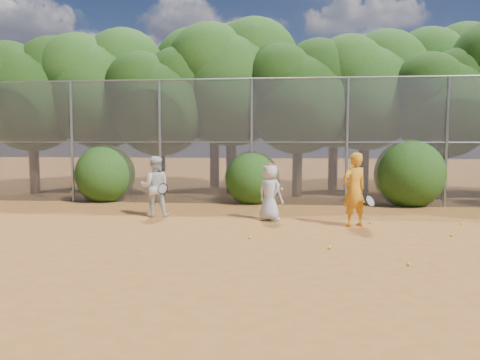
# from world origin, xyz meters

# --- Properties ---
(ground) EXTENTS (80.00, 80.00, 0.00)m
(ground) POSITION_xyz_m (0.00, 0.00, 0.00)
(ground) COLOR #925421
(ground) RESTS_ON ground
(fence_back) EXTENTS (20.05, 0.09, 4.03)m
(fence_back) POSITION_xyz_m (-0.12, 6.00, 2.05)
(fence_back) COLOR gray
(fence_back) RESTS_ON ground
(tree_0) EXTENTS (4.38, 3.81, 6.00)m
(tree_0) POSITION_xyz_m (-9.44, 8.04, 3.93)
(tree_0) COLOR black
(tree_0) RESTS_ON ground
(tree_1) EXTENTS (4.64, 4.03, 6.35)m
(tree_1) POSITION_xyz_m (-6.94, 8.54, 4.16)
(tree_1) COLOR black
(tree_1) RESTS_ON ground
(tree_2) EXTENTS (3.99, 3.47, 5.47)m
(tree_2) POSITION_xyz_m (-4.45, 7.83, 3.58)
(tree_2) COLOR black
(tree_2) RESTS_ON ground
(tree_3) EXTENTS (4.89, 4.26, 6.70)m
(tree_3) POSITION_xyz_m (-1.94, 8.84, 4.40)
(tree_3) COLOR black
(tree_3) RESTS_ON ground
(tree_4) EXTENTS (4.19, 3.64, 5.73)m
(tree_4) POSITION_xyz_m (0.55, 8.24, 3.76)
(tree_4) COLOR black
(tree_4) RESTS_ON ground
(tree_5) EXTENTS (4.51, 3.92, 6.17)m
(tree_5) POSITION_xyz_m (3.06, 9.04, 4.05)
(tree_5) COLOR black
(tree_5) RESTS_ON ground
(tree_6) EXTENTS (3.86, 3.36, 5.29)m
(tree_6) POSITION_xyz_m (5.55, 8.03, 3.47)
(tree_6) COLOR black
(tree_6) RESTS_ON ground
(tree_9) EXTENTS (4.83, 4.20, 6.62)m
(tree_9) POSITION_xyz_m (-7.94, 10.84, 4.34)
(tree_9) COLOR black
(tree_9) RESTS_ON ground
(tree_10) EXTENTS (5.15, 4.48, 7.06)m
(tree_10) POSITION_xyz_m (-2.93, 11.05, 4.63)
(tree_10) COLOR black
(tree_10) RESTS_ON ground
(tree_11) EXTENTS (4.64, 4.03, 6.35)m
(tree_11) POSITION_xyz_m (2.06, 10.64, 4.16)
(tree_11) COLOR black
(tree_11) RESTS_ON ground
(tree_12) EXTENTS (5.02, 4.37, 6.88)m
(tree_12) POSITION_xyz_m (6.56, 11.24, 4.51)
(tree_12) COLOR black
(tree_12) RESTS_ON ground
(bush_0) EXTENTS (2.00, 2.00, 2.00)m
(bush_0) POSITION_xyz_m (-6.00, 6.30, 1.00)
(bush_0) COLOR #1D4310
(bush_0) RESTS_ON ground
(bush_1) EXTENTS (1.80, 1.80, 1.80)m
(bush_1) POSITION_xyz_m (-1.00, 6.30, 0.90)
(bush_1) COLOR #1D4310
(bush_1) RESTS_ON ground
(bush_2) EXTENTS (2.20, 2.20, 2.20)m
(bush_2) POSITION_xyz_m (4.00, 6.30, 1.10)
(bush_2) COLOR #1D4310
(bush_2) RESTS_ON ground
(player_yellow) EXTENTS (0.90, 0.71, 1.79)m
(player_yellow) POSITION_xyz_m (1.77, 2.48, 0.89)
(player_yellow) COLOR orange
(player_yellow) RESTS_ON ground
(player_teen) EXTENTS (0.85, 0.79, 1.49)m
(player_teen) POSITION_xyz_m (-0.28, 3.08, 0.74)
(player_teen) COLOR silver
(player_teen) RESTS_ON ground
(player_white) EXTENTS (0.92, 0.79, 1.64)m
(player_white) POSITION_xyz_m (-3.42, 3.37, 0.82)
(player_white) COLOR silver
(player_white) RESTS_ON ground
(ball_0) EXTENTS (0.07, 0.07, 0.07)m
(ball_0) POSITION_xyz_m (3.73, 1.48, 0.03)
(ball_0) COLOR #C5D626
(ball_0) RESTS_ON ground
(ball_1) EXTENTS (0.07, 0.07, 0.07)m
(ball_1) POSITION_xyz_m (2.24, 2.88, 0.03)
(ball_1) COLOR #C5D626
(ball_1) RESTS_ON ground
(ball_2) EXTENTS (0.07, 0.07, 0.07)m
(ball_2) POSITION_xyz_m (2.21, -1.01, 0.03)
(ball_2) COLOR #C5D626
(ball_2) RESTS_ON ground
(ball_4) EXTENTS (0.07, 0.07, 0.07)m
(ball_4) POSITION_xyz_m (-0.61, 0.80, 0.03)
(ball_4) COLOR #C5D626
(ball_4) RESTS_ON ground
(ball_5) EXTENTS (0.07, 0.07, 0.07)m
(ball_5) POSITION_xyz_m (4.47, 2.96, 0.03)
(ball_5) COLOR #C5D626
(ball_5) RESTS_ON ground
(ball_6) EXTENTS (0.07, 0.07, 0.07)m
(ball_6) POSITION_xyz_m (0.99, 0.03, 0.03)
(ball_6) COLOR #C5D626
(ball_6) RESTS_ON ground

